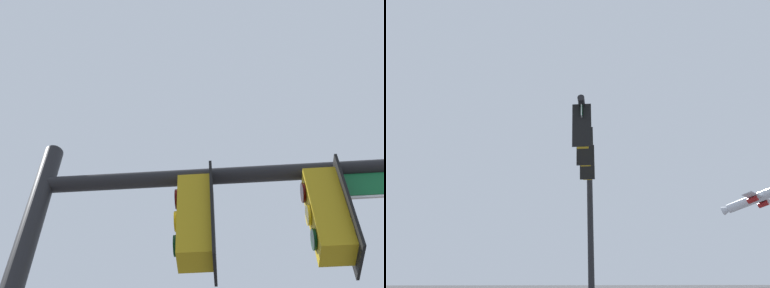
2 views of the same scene
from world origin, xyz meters
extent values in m
cylinder|color=black|center=(-4.72, -7.79, 6.25)|extent=(4.95, 1.31, 0.19)
cube|color=black|center=(-5.28, -7.66, 5.58)|extent=(0.15, 0.51, 1.30)
cube|color=#B79314|center=(-5.46, -7.62, 5.58)|extent=(0.42, 0.39, 1.10)
cylinder|color=#B79314|center=(-5.46, -7.62, 6.19)|extent=(0.04, 0.04, 0.12)
cylinder|color=#340503|center=(-5.66, -7.58, 5.91)|extent=(0.08, 0.22, 0.22)
cylinder|color=yellow|center=(-5.66, -7.58, 5.58)|extent=(0.08, 0.22, 0.22)
cylinder|color=black|center=(-5.66, -7.58, 5.25)|extent=(0.08, 0.22, 0.22)
cube|color=black|center=(-3.93, -7.97, 5.58)|extent=(0.15, 0.51, 1.30)
cube|color=#B79314|center=(-4.11, -7.93, 5.58)|extent=(0.42, 0.39, 1.10)
cylinder|color=#B79314|center=(-4.11, -7.93, 6.19)|extent=(0.04, 0.04, 0.12)
cylinder|color=#340503|center=(-4.31, -7.88, 5.91)|extent=(0.08, 0.22, 0.22)
cylinder|color=yellow|center=(-4.31, -7.88, 5.58)|extent=(0.08, 0.22, 0.22)
cylinder|color=black|center=(-4.31, -7.88, 5.25)|extent=(0.08, 0.22, 0.22)
camera|label=1|loc=(-6.13, -11.75, 1.74)|focal=50.00mm
camera|label=2|loc=(4.48, -9.41, 1.70)|focal=28.00mm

